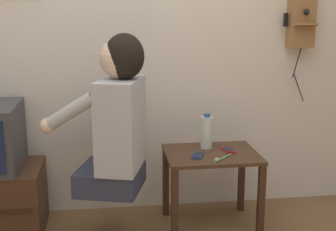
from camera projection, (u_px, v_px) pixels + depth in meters
wall_back at (128, 27)px, 3.11m from camera, size 6.80×0.05×2.55m
side_table at (211, 167)px, 2.99m from camera, size 0.58×0.47×0.50m
person at (117, 117)px, 2.72m from camera, size 0.63×0.54×0.93m
wall_phone_antique at (301, 16)px, 3.17m from camera, size 0.21×0.18×0.84m
cell_phone_held at (198, 155)px, 2.90m from camera, size 0.10×0.14×0.01m
cell_phone_spare at (229, 150)px, 3.01m from camera, size 0.07×0.13×0.01m
water_bottle at (207, 132)px, 3.05m from camera, size 0.08×0.08×0.23m
toothbrush at (222, 158)px, 2.84m from camera, size 0.14×0.14×0.02m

